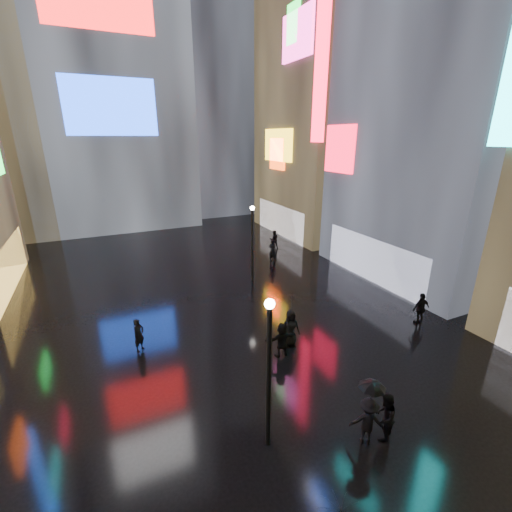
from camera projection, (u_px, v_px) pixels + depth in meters
ground at (203, 292)px, 21.85m from camera, size 140.00×140.00×0.00m
building_right_mid at (459, 39)px, 20.73m from camera, size 10.28×13.70×30.00m
building_right_far at (329, 85)px, 32.17m from camera, size 10.28×12.00×28.00m
tower_main at (94, 14)px, 34.23m from camera, size 16.00×14.20×42.00m
tower_flank_right at (205, 71)px, 42.08m from camera, size 12.00×12.00×34.00m
lamp_near at (269, 368)px, 10.12m from camera, size 0.30×0.30×5.20m
lamp_far at (252, 239)px, 22.77m from camera, size 0.30×0.30×5.20m
pedestrian_1 at (385, 417)px, 11.05m from camera, size 1.04×0.96×1.71m
pedestrian_2 at (367, 421)px, 10.90m from camera, size 1.24×1.10×1.67m
pedestrian_3 at (421, 309)px, 17.96m from camera, size 1.06×0.51×1.75m
pedestrian_4 at (290, 328)px, 16.09m from camera, size 0.99×0.76×1.80m
pedestrian_5 at (282, 340)px, 15.29m from camera, size 1.53×0.55×1.63m
pedestrian_6 at (139, 335)px, 15.70m from camera, size 0.69×0.66×1.59m
pedestrian_7 at (274, 239)px, 30.20m from camera, size 0.93×0.79×1.65m
umbrella_1 at (371, 391)px, 10.51m from camera, size 1.13×1.13×0.71m
umbrella_2 at (291, 303)px, 15.66m from camera, size 1.24×1.24×0.80m
pedestrian_8 at (273, 251)px, 26.93m from camera, size 0.73×0.80×1.83m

